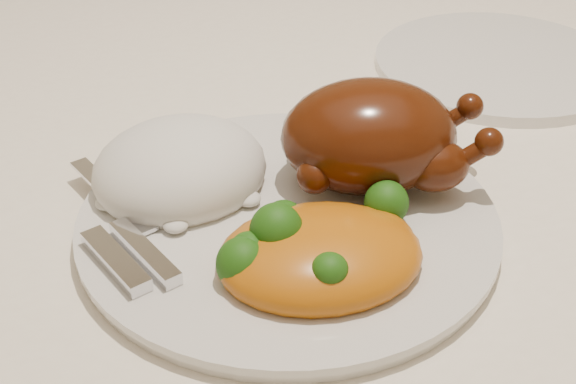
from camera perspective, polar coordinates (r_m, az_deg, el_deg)
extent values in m
cube|color=brown|center=(0.75, 9.11, 3.84)|extent=(1.60, 0.90, 0.04)
cube|color=white|center=(0.74, 9.27, 5.45)|extent=(1.72, 1.02, 0.01)
cube|color=white|center=(1.22, 0.56, 13.24)|extent=(1.72, 0.01, 0.18)
cylinder|color=silver|center=(0.57, 0.00, -2.18)|extent=(0.31, 0.31, 0.01)
cylinder|color=silver|center=(0.83, 14.74, 8.83)|extent=(0.27, 0.27, 0.01)
ellipsoid|color=#4A1907|center=(0.59, 5.76, 3.97)|extent=(0.14, 0.12, 0.08)
ellipsoid|color=#4A1907|center=(0.57, 5.10, 5.27)|extent=(0.07, 0.05, 0.03)
ellipsoid|color=#4A1907|center=(0.58, 10.49, 1.81)|extent=(0.05, 0.04, 0.04)
sphere|color=#4A1907|center=(0.58, 14.11, 3.48)|extent=(0.02, 0.02, 0.02)
ellipsoid|color=#4A1907|center=(0.62, 9.44, 4.39)|extent=(0.05, 0.04, 0.04)
sphere|color=#4A1907|center=(0.62, 12.81, 5.95)|extent=(0.02, 0.02, 0.02)
sphere|color=#4A1907|center=(0.56, 1.91, 1.16)|extent=(0.03, 0.03, 0.03)
sphere|color=#4A1907|center=(0.61, 1.37, 4.20)|extent=(0.03, 0.03, 0.03)
ellipsoid|color=white|center=(0.60, -7.68, 1.55)|extent=(0.16, 0.16, 0.07)
ellipsoid|color=orange|center=(0.52, 2.29, -4.62)|extent=(0.14, 0.11, 0.05)
ellipsoid|color=orange|center=(0.53, 5.77, -3.38)|extent=(0.06, 0.05, 0.03)
ellipsoid|color=#15440B|center=(0.51, -2.81, -4.11)|extent=(0.02, 0.02, 0.02)
ellipsoid|color=#15440B|center=(0.54, 1.30, -2.59)|extent=(0.03, 0.03, 0.03)
ellipsoid|color=#15440B|center=(0.55, 7.01, -0.78)|extent=(0.03, 0.03, 0.03)
ellipsoid|color=#15440B|center=(0.50, -3.25, -5.13)|extent=(0.03, 0.03, 0.04)
ellipsoid|color=#15440B|center=(0.48, 2.99, -5.50)|extent=(0.02, 0.02, 0.02)
ellipsoid|color=#15440B|center=(0.51, -0.48, -3.92)|extent=(0.03, 0.03, 0.02)
ellipsoid|color=#15440B|center=(0.54, -0.32, -2.18)|extent=(0.03, 0.03, 0.03)
ellipsoid|color=#15440B|center=(0.51, -0.82, -2.81)|extent=(0.03, 0.03, 0.04)
cube|color=silver|center=(0.60, -12.41, -0.16)|extent=(0.06, 0.11, 0.00)
cube|color=silver|center=(0.53, -12.17, -4.79)|extent=(0.04, 0.07, 0.01)
cube|color=silver|center=(0.53, -10.16, -4.24)|extent=(0.04, 0.07, 0.01)
cube|color=silver|center=(0.59, -10.61, 0.13)|extent=(0.05, 0.08, 0.00)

